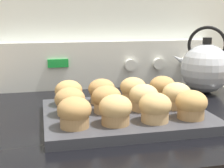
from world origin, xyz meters
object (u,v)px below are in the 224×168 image
at_px(muffin_r0_c2, 155,108).
at_px(muffin_r2_c2, 133,89).
at_px(muffin_r2_c1, 102,91).
at_px(muffin_pan, 125,115).
at_px(muffin_r1_c0, 70,102).
at_px(muffin_r1_c1, 107,99).
at_px(muffin_r1_c3, 177,96).
at_px(muffin_r0_c3, 191,105).
at_px(muffin_r2_c3, 162,88).
at_px(muffin_r1_c2, 144,97).
at_px(muffin_r0_c1, 116,110).
at_px(muffin_r0_c0, 74,113).
at_px(muffin_r2_c0, 69,93).
at_px(tea_kettle, 205,67).

relative_size(muffin_r0_c2, muffin_r2_c2, 1.00).
distance_m(muffin_r0_c2, muffin_r2_c1, 0.19).
height_order(muffin_pan, muffin_r1_c0, muffin_r1_c0).
height_order(muffin_pan, muffin_r2_c2, muffin_r2_c2).
xyz_separation_m(muffin_r1_c1, muffin_r2_c2, (0.09, 0.08, 0.00)).
bearing_deg(muffin_r1_c3, muffin_r0_c2, -136.00).
xyz_separation_m(muffin_r0_c3, muffin_r1_c3, (0.00, 0.08, 0.00)).
bearing_deg(muffin_r2_c1, muffin_r2_c3, 0.40).
distance_m(muffin_pan, muffin_r2_c2, 0.11).
xyz_separation_m(muffin_r0_c2, muffin_r1_c2, (0.00, 0.09, 0.00)).
bearing_deg(muffin_r1_c2, muffin_r1_c1, 178.11).
relative_size(muffin_r0_c2, muffin_r2_c3, 1.00).
relative_size(muffin_r1_c2, muffin_r2_c2, 1.00).
height_order(muffin_r0_c2, muffin_r2_c2, same).
height_order(muffin_pan, muffin_r0_c3, muffin_r0_c3).
xyz_separation_m(muffin_r0_c1, muffin_r2_c3, (0.17, 0.17, 0.00)).
distance_m(muffin_r0_c1, muffin_r2_c2, 0.19).
xyz_separation_m(muffin_r0_c2, muffin_r2_c2, (0.00, 0.17, 0.00)).
bearing_deg(muffin_r0_c2, muffin_r1_c3, 44.00).
bearing_deg(muffin_r0_c0, muffin_r2_c1, 62.20).
relative_size(muffin_r0_c1, muffin_r1_c1, 1.00).
xyz_separation_m(muffin_r0_c2, muffin_r2_c1, (-0.08, 0.17, 0.00)).
relative_size(muffin_r0_c2, muffin_r1_c0, 1.00).
relative_size(muffin_r2_c0, muffin_r2_c1, 1.00).
bearing_deg(tea_kettle, muffin_r0_c3, -123.59).
distance_m(muffin_r1_c0, muffin_r2_c3, 0.28).
distance_m(muffin_r0_c2, muffin_r1_c1, 0.13).
relative_size(muffin_r0_c1, muffin_r1_c3, 1.00).
height_order(muffin_r1_c2, muffin_r2_c2, same).
xyz_separation_m(muffin_r0_c0, muffin_r0_c2, (0.17, -0.00, 0.00)).
relative_size(muffin_r0_c3, muffin_r1_c3, 1.00).
relative_size(muffin_pan, muffin_r0_c0, 5.48).
height_order(muffin_r0_c3, muffin_r2_c0, same).
bearing_deg(muffin_r1_c1, muffin_r2_c1, 86.82).
bearing_deg(muffin_r2_c1, muffin_r0_c0, -117.80).
height_order(muffin_r0_c1, muffin_r1_c3, same).
bearing_deg(muffin_r0_c3, muffin_r2_c2, 115.95).
relative_size(muffin_r0_c0, muffin_r2_c3, 1.00).
bearing_deg(muffin_r0_c0, muffin_pan, 32.95).
height_order(muffin_pan, muffin_r2_c1, muffin_r2_c1).
height_order(muffin_pan, muffin_r1_c2, muffin_r1_c2).
distance_m(muffin_r1_c1, muffin_r2_c2, 0.12).
distance_m(muffin_r0_c0, muffin_r1_c3, 0.27).
relative_size(muffin_r0_c1, muffin_r2_c3, 1.00).
relative_size(muffin_r0_c1, muffin_r1_c2, 1.00).
distance_m(muffin_r1_c1, muffin_r2_c1, 0.08).
xyz_separation_m(muffin_r0_c0, muffin_r2_c0, (0.00, 0.17, 0.00)).
xyz_separation_m(muffin_r0_c2, muffin_r2_c0, (-0.17, 0.17, 0.00)).
bearing_deg(muffin_r0_c0, muffin_r0_c2, -1.16).
relative_size(muffin_r1_c3, tea_kettle, 0.33).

